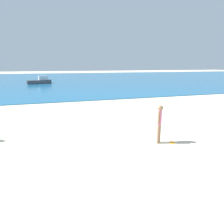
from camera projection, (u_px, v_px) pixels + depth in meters
ground at (157, 202)px, 4.49m from camera, size 200.00×200.00×0.00m
water at (64, 78)px, 44.70m from camera, size 160.00×60.00×0.06m
person_standing at (159, 122)px, 7.69m from camera, size 0.29×0.27×1.59m
frisbee at (172, 143)px, 7.89m from camera, size 0.24×0.24×0.03m
boat_far at (40, 81)px, 32.00m from camera, size 4.02×2.16×1.30m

